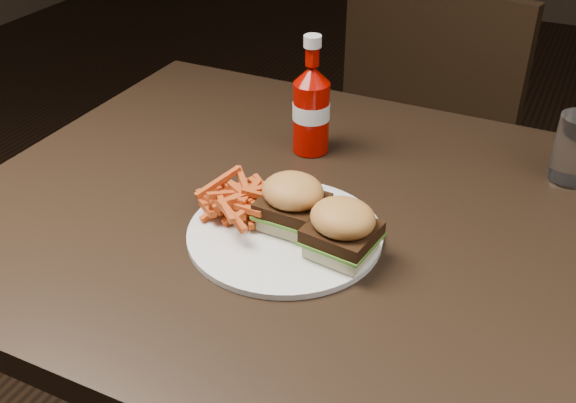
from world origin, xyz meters
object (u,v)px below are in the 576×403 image
at_px(chair_far, 453,153).
at_px(ketchup_bottle, 311,117).
at_px(dining_table, 379,238).
at_px(plate, 285,233).
at_px(tumbler, 576,148).

relative_size(chair_far, ketchup_bottle, 3.80).
height_order(dining_table, chair_far, dining_table).
height_order(plate, ketchup_bottle, ketchup_bottle).
distance_m(dining_table, tumbler, 0.34).
bearing_deg(ketchup_bottle, plate, -74.11).
bearing_deg(dining_table, ketchup_bottle, 137.88).
relative_size(dining_table, chair_far, 2.70).
height_order(ketchup_bottle, tumbler, ketchup_bottle).
bearing_deg(plate, ketchup_bottle, 105.89).
xyz_separation_m(plate, tumbler, (0.33, 0.32, 0.05)).
distance_m(plate, tumbler, 0.46).
relative_size(chair_far, plate, 1.69).
bearing_deg(tumbler, dining_table, -131.87).
relative_size(plate, ketchup_bottle, 2.24).
xyz_separation_m(dining_table, tumbler, (0.22, 0.24, 0.08)).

